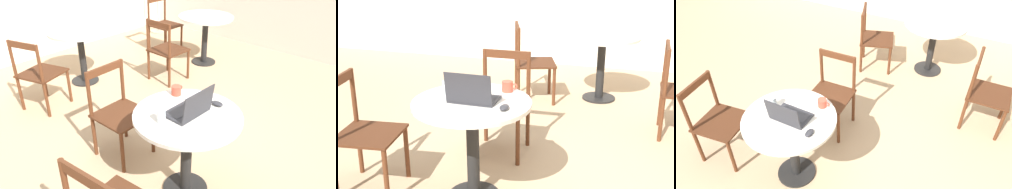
% 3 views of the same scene
% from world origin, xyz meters
% --- Properties ---
extents(ground_plane, '(16.00, 16.00, 0.00)m').
position_xyz_m(ground_plane, '(0.00, 0.00, 0.00)').
color(ground_plane, tan).
extents(cafe_table_near, '(0.82, 0.82, 0.74)m').
position_xyz_m(cafe_table_near, '(-0.38, -0.51, 0.59)').
color(cafe_table_near, black).
rests_on(cafe_table_near, ground_plane).
extents(cafe_table_far, '(0.82, 0.82, 0.74)m').
position_xyz_m(cafe_table_far, '(0.29, 1.87, 0.59)').
color(cafe_table_far, black).
rests_on(cafe_table_far, ground_plane).
extents(chair_near_left, '(0.49, 0.49, 0.87)m').
position_xyz_m(chair_near_left, '(-1.20, -0.60, 0.44)').
color(chair_near_left, '#562D19').
rests_on(chair_near_left, ground_plane).
extents(chair_near_back, '(0.45, 0.45, 0.87)m').
position_xyz_m(chair_near_back, '(-0.40, 0.28, 0.44)').
color(chair_near_back, '#562D19').
rests_on(chair_near_back, ground_plane).
extents(chair_far_left, '(0.56, 0.56, 0.87)m').
position_xyz_m(chair_far_left, '(-0.47, 1.62, 0.44)').
color(chair_far_left, '#562D19').
rests_on(chair_far_left, ground_plane).
extents(laptop, '(0.33, 0.25, 0.23)m').
position_xyz_m(laptop, '(-0.37, -0.52, 0.79)').
color(laptop, '#2D2D33').
rests_on(laptop, cafe_table_near).
extents(mouse, '(0.06, 0.10, 0.03)m').
position_xyz_m(mouse, '(-0.13, -0.60, 0.76)').
color(mouse, '#2D2D33').
rests_on(mouse, cafe_table_near).
extents(mug, '(0.12, 0.08, 0.08)m').
position_xyz_m(mug, '(-0.20, -0.24, 0.78)').
color(mug, '#C64C38').
rests_on(mug, cafe_table_near).
extents(drinking_glass, '(0.06, 0.06, 0.10)m').
position_xyz_m(drinking_glass, '(-0.60, -0.44, 0.79)').
color(drinking_glass, silver).
rests_on(drinking_glass, cafe_table_near).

